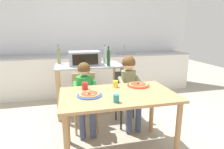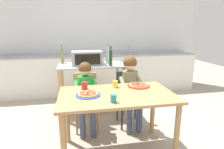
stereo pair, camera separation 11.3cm
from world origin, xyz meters
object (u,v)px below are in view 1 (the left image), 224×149
(bottle_dark_olive_oil, at_px, (59,56))
(child_in_olive_shirt, at_px, (129,83))
(dining_chair_left, at_px, (85,97))
(dining_chair_right, at_px, (127,94))
(child_in_green_shirt, at_px, (85,90))
(dining_table, at_px, (118,103))
(drinking_cup_red, at_px, (85,86))
(drinking_cup_yellow, at_px, (115,84))
(drinking_cup_teal, at_px, (116,98))
(bottle_tall_green_wine, at_px, (105,55))
(kitchen_island_cart, at_px, (89,80))
(pizza_plate_blue_rimmed, at_px, (90,95))
(pizza_plate_red_rimmed, at_px, (138,85))
(bottle_slim_sauce, at_px, (108,58))
(toaster_oven, at_px, (84,58))

(bottle_dark_olive_oil, xyz_separation_m, child_in_olive_shirt, (1.01, -0.86, -0.31))
(dining_chair_left, height_order, child_in_olive_shirt, child_in_olive_shirt)
(dining_chair_right, distance_m, child_in_green_shirt, 0.68)
(dining_chair_right, bearing_deg, child_in_olive_shirt, -90.00)
(dining_table, height_order, dining_chair_left, dining_chair_left)
(dining_chair_right, bearing_deg, drinking_cup_red, -146.11)
(dining_table, relative_size, drinking_cup_yellow, 15.40)
(drinking_cup_teal, xyz_separation_m, drinking_cup_red, (-0.26, 0.47, 0.00))
(bottle_tall_green_wine, distance_m, dining_chair_right, 0.83)
(kitchen_island_cart, distance_m, drinking_cup_teal, 1.50)
(pizza_plate_blue_rimmed, bearing_deg, drinking_cup_teal, -46.77)
(pizza_plate_blue_rimmed, xyz_separation_m, drinking_cup_teal, (0.24, -0.25, 0.03))
(dining_table, bearing_deg, kitchen_island_cart, 98.83)
(dining_table, height_order, pizza_plate_red_rimmed, pizza_plate_red_rimmed)
(dining_table, xyz_separation_m, drinking_cup_yellow, (0.03, 0.24, 0.15))
(bottle_dark_olive_oil, distance_m, drinking_cup_red, 1.26)
(bottle_dark_olive_oil, distance_m, pizza_plate_blue_rimmed, 1.49)
(bottle_slim_sauce, bearing_deg, pizza_plate_blue_rimmed, -113.37)
(child_in_green_shirt, distance_m, drinking_cup_red, 0.37)
(drinking_cup_teal, height_order, drinking_cup_red, drinking_cup_red)
(child_in_green_shirt, bearing_deg, bottle_slim_sauce, 45.90)
(child_in_olive_shirt, bearing_deg, drinking_cup_red, -153.42)
(kitchen_island_cart, bearing_deg, toaster_oven, -174.88)
(drinking_cup_yellow, bearing_deg, child_in_olive_shirt, 47.91)
(bottle_slim_sauce, distance_m, dining_table, 1.08)
(toaster_oven, height_order, child_in_green_shirt, toaster_oven)
(toaster_oven, bearing_deg, drinking_cup_red, -95.35)
(child_in_olive_shirt, bearing_deg, drinking_cup_teal, -117.13)
(bottle_dark_olive_oil, bearing_deg, drinking_cup_yellow, -59.09)
(bottle_tall_green_wine, distance_m, drinking_cup_yellow, 1.08)
(dining_table, height_order, drinking_cup_red, drinking_cup_red)
(dining_chair_right, bearing_deg, child_in_green_shirt, -169.61)
(bottle_slim_sauce, distance_m, pizza_plate_red_rimmed, 0.86)
(bottle_dark_olive_oil, bearing_deg, child_in_green_shirt, -67.28)
(child_in_olive_shirt, relative_size, pizza_plate_red_rimmed, 3.74)
(bottle_slim_sauce, height_order, dining_chair_left, bottle_slim_sauce)
(bottle_tall_green_wine, distance_m, child_in_green_shirt, 0.92)
(dining_chair_right, distance_m, pizza_plate_blue_rimmed, 0.98)
(child_in_olive_shirt, height_order, drinking_cup_teal, child_in_olive_shirt)
(bottle_dark_olive_oil, bearing_deg, dining_chair_left, -63.89)
(kitchen_island_cart, relative_size, dining_chair_left, 1.38)
(bottle_tall_green_wine, xyz_separation_m, child_in_olive_shirt, (0.22, -0.72, -0.31))
(dining_table, xyz_separation_m, pizza_plate_blue_rimmed, (-0.32, 0.01, 0.12))
(bottle_tall_green_wine, distance_m, child_in_olive_shirt, 0.82)
(kitchen_island_cart, distance_m, child_in_green_shirt, 0.68)
(bottle_tall_green_wine, relative_size, drinking_cup_teal, 3.95)
(bottle_dark_olive_oil, distance_m, child_in_olive_shirt, 1.36)
(dining_chair_left, bearing_deg, drinking_cup_teal, -75.85)
(pizza_plate_blue_rimmed, height_order, pizza_plate_red_rimmed, same)
(bottle_dark_olive_oil, bearing_deg, kitchen_island_cart, -21.30)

